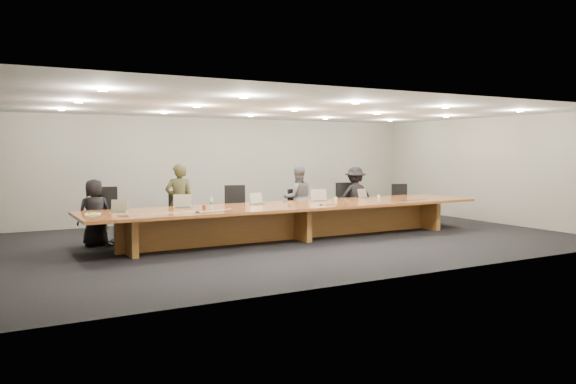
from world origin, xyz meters
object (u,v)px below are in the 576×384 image
(person_a, at_px, (94,213))
(person_d, at_px, (355,196))
(laptop_b, at_px, (183,201))
(mic_left, at_px, (197,212))
(av_box, at_px, (124,215))
(chair_mid_left, at_px, (236,209))
(chair_mid_right, at_px, (300,209))
(chair_far_left, at_px, (106,216))
(paper_cup_near, at_px, (336,199))
(mic_center, at_px, (321,205))
(water_bottle, at_px, (211,203))
(laptop_e, at_px, (366,194))
(person_c, at_px, (298,198))
(person_b, at_px, (179,201))
(laptop_c, at_px, (259,199))
(paper_cup_far, at_px, (379,197))
(laptop_a, at_px, (118,206))
(amber_mug, at_px, (204,207))
(chair_far_right, at_px, (402,203))
(laptop_d, at_px, (320,195))
(chair_left, at_px, (178,214))
(chair_right, at_px, (348,204))
(conference_table, at_px, (295,215))
(mic_right, at_px, (402,200))

(person_a, relative_size, person_d, 0.90)
(laptop_b, distance_m, mic_left, 0.92)
(person_d, bearing_deg, av_box, 31.91)
(chair_mid_left, height_order, chair_mid_right, chair_mid_left)
(chair_far_left, xyz_separation_m, laptop_b, (1.35, -0.81, 0.30))
(mic_left, bearing_deg, paper_cup_near, 13.10)
(mic_center, bearing_deg, water_bottle, 167.83)
(laptop_e, height_order, av_box, laptop_e)
(person_c, height_order, paper_cup_near, person_c)
(person_b, height_order, av_box, person_b)
(laptop_b, height_order, laptop_c, laptop_b)
(person_d, bearing_deg, laptop_e, 90.73)
(person_a, distance_m, water_bottle, 2.35)
(chair_mid_right, bearing_deg, person_a, 173.76)
(paper_cup_far, distance_m, mic_left, 5.07)
(mic_left, bearing_deg, laptop_b, 88.96)
(person_c, distance_m, laptop_e, 1.66)
(laptop_c, height_order, paper_cup_near, laptop_c)
(laptop_a, relative_size, amber_mug, 3.34)
(laptop_b, relative_size, mic_center, 3.20)
(chair_far_right, distance_m, person_d, 1.56)
(laptop_d, bearing_deg, water_bottle, -159.47)
(person_b, xyz_separation_m, laptop_c, (1.52, -0.82, 0.06))
(chair_left, distance_m, paper_cup_far, 4.85)
(chair_far_left, bearing_deg, mic_center, -11.33)
(laptop_d, height_order, laptop_e, laptop_d)
(person_b, bearing_deg, chair_left, -87.78)
(person_c, relative_size, paper_cup_far, 18.02)
(chair_right, xyz_separation_m, laptop_d, (-1.40, -0.88, 0.34))
(chair_right, distance_m, person_b, 4.47)
(chair_left, distance_m, laptop_c, 1.83)
(laptop_a, xyz_separation_m, water_bottle, (1.78, -0.23, -0.01))
(person_b, bearing_deg, chair_mid_left, -163.34)
(laptop_c, height_order, laptop_d, laptop_d)
(laptop_c, bearing_deg, mic_left, -165.45)
(person_b, xyz_separation_m, laptop_e, (4.44, -0.74, 0.05))
(chair_left, xyz_separation_m, av_box, (-1.57, -1.75, 0.24))
(chair_mid_left, relative_size, av_box, 5.72)
(chair_left, relative_size, chair_mid_left, 0.91)
(chair_far_right, bearing_deg, chair_right, -163.25)
(conference_table, xyz_separation_m, person_b, (-2.21, 1.14, 0.30))
(conference_table, distance_m, chair_left, 2.56)
(amber_mug, bearing_deg, person_b, 94.89)
(laptop_b, bearing_deg, chair_right, 28.33)
(laptop_d, height_order, mic_center, laptop_d)
(av_box, bearing_deg, mic_center, 23.81)
(chair_mid_left, bearing_deg, laptop_e, 0.49)
(chair_far_left, distance_m, laptop_c, 3.19)
(chair_left, xyz_separation_m, mic_center, (2.57, -1.79, 0.24))
(av_box, relative_size, mic_right, 1.73)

